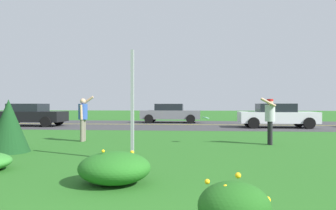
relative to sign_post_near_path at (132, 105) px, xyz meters
The scene contains 13 objects.
ground_plane 4.31m from the sign_post_near_path, 77.64° to the left, with size 120.00×120.00×0.00m, color #26601E.
highway_strip 13.89m from the sign_post_near_path, 86.37° to the left, with size 120.00×9.99×0.01m, color #38383A.
highway_center_stripe 13.89m from the sign_post_near_path, 86.37° to the left, with size 120.00×0.16×0.00m, color yellow.
daylily_clump_front_left 2.43m from the sign_post_near_path, 86.37° to the right, with size 1.27×1.17×0.62m.
daylily_clump_front_right 4.61m from the sign_post_near_path, 63.81° to the right, with size 0.80×0.72×0.60m.
sign_post_near_path is the anchor object (origin of this frame).
evergreen_shrub_side 4.05m from the sign_post_near_path, 165.25° to the left, with size 1.20×1.20×1.54m, color #143D19.
person_thrower_blue_shirt 4.69m from the sign_post_near_path, 125.22° to the left, with size 0.53×0.50×1.73m.
person_catcher_red_cap_gray_shirt 5.40m from the sign_post_near_path, 40.16° to the left, with size 0.53×0.50×1.63m.
frisbee_pale_blue 4.11m from the sign_post_near_path, 62.08° to the left, with size 0.26×0.25×0.13m.
car_black_leftmost 14.78m from the sign_post_near_path, 128.58° to the left, with size 4.50×2.00×1.45m.
car_gray_center_left 16.06m from the sign_post_near_path, 91.41° to the left, with size 4.50×2.00×1.45m.
car_white_center_right 13.22m from the sign_post_near_path, 60.95° to the left, with size 4.50×2.00×1.45m.
Camera 1 is at (0.68, -1.62, 1.39)m, focal length 32.79 mm.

